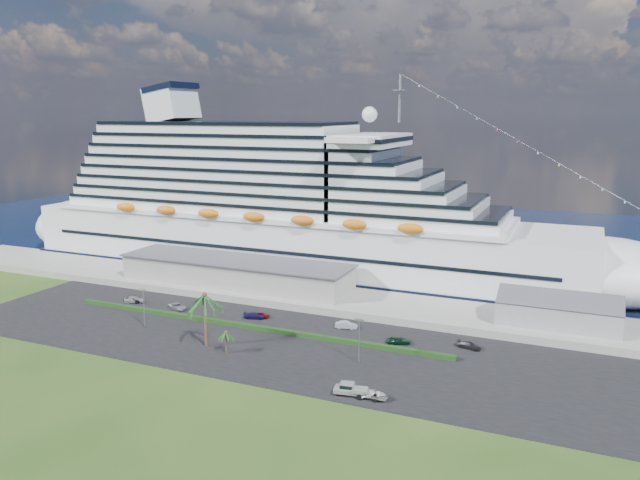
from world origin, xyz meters
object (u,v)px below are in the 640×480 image
at_px(cruise_ship, 289,213).
at_px(parked_car_3, 254,316).
at_px(pickup_truck, 351,389).
at_px(boat_trailer, 374,394).

distance_m(cruise_ship, parked_car_3, 46.41).
xyz_separation_m(cruise_ship, parked_car_3, (11.95, -41.93, -15.91)).
relative_size(pickup_truck, boat_trailer, 1.13).
xyz_separation_m(cruise_ship, pickup_truck, (44.80, -68.94, -15.49)).
bearing_deg(parked_car_3, cruise_ship, 1.02).
height_order(cruise_ship, parked_car_3, cruise_ship).
relative_size(cruise_ship, parked_car_3, 41.69).
xyz_separation_m(pickup_truck, boat_trailer, (4.02, -0.05, -0.09)).
height_order(pickup_truck, boat_trailer, pickup_truck).
xyz_separation_m(parked_car_3, boat_trailer, (36.87, -27.06, 0.33)).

